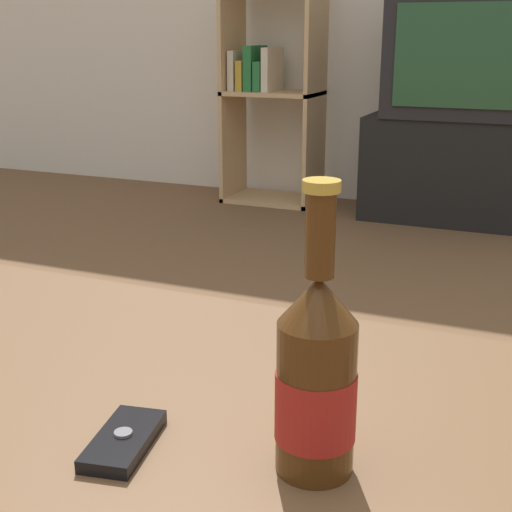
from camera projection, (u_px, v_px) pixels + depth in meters
coffee_table at (46, 477)px, 0.74m from camera, size 1.39×0.85×0.42m
tv_stand at (459, 170)px, 3.19m from camera, size 0.83×0.37×0.46m
television at (468, 55)px, 3.04m from camera, size 0.66×0.41×0.53m
bookshelf at (269, 88)px, 3.48m from camera, size 0.46×0.30×1.08m
beer_bottle at (316, 378)px, 0.64m from camera, size 0.07×0.07×0.27m
cell_phone at (124, 440)px, 0.70m from camera, size 0.07×0.12×0.02m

